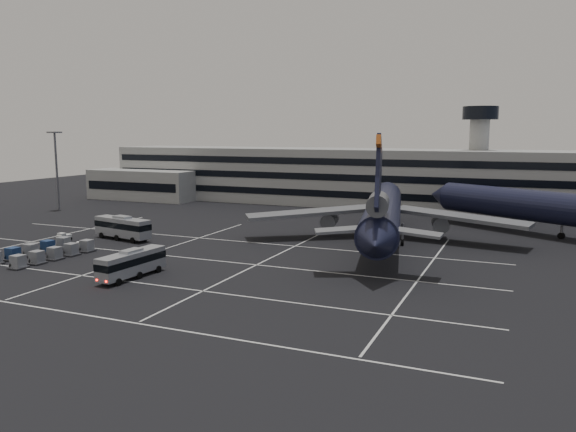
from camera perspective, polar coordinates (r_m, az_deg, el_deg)
The scene contains 12 objects.
ground at distance 80.56m, azimuth -12.19°, elevation -4.71°, with size 260.00×260.00×0.00m, color black.
lane_markings at distance 80.61m, azimuth -11.34°, elevation -4.67°, with size 90.00×55.62×0.01m.
terminal at distance 143.90m, azimuth 3.30°, elevation 4.04°, with size 125.00×26.00×24.00m.
hills at distance 237.39m, azimuth 16.22°, elevation 0.88°, with size 352.00×180.00×44.00m.
lightpole_left at distance 141.22m, azimuth -22.50°, elevation 5.31°, with size 2.40×2.40×18.28m.
trijet_main at distance 93.19m, azimuth 9.64°, elevation 0.43°, with size 46.48×57.34×18.08m.
trijet_far at distance 106.00m, azimuth 26.63°, elevation 0.71°, with size 51.93×36.14×18.08m.
bus_near at distance 73.29m, azimuth -15.59°, elevation -4.55°, with size 3.23×10.48×3.64m.
bus_far at distance 99.50m, azimuth -16.46°, elevation -1.05°, with size 11.85×4.91×4.08m.
tug_a at distance 101.72m, azimuth -21.83°, elevation -2.02°, with size 1.51×2.35×1.44m.
tug_b at distance 93.03m, azimuth -20.08°, elevation -2.89°, with size 2.12×2.41×1.33m.
uld_cluster at distance 89.31m, azimuth -23.66°, elevation -3.35°, with size 7.84×14.62×1.85m.
Camera 1 is at (45.68, -63.82, 18.20)m, focal length 35.00 mm.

